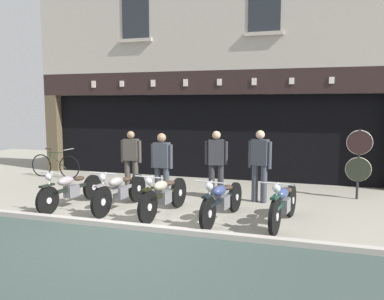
{
  "coord_description": "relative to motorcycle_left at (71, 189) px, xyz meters",
  "views": [
    {
      "loc": [
        3.17,
        -6.3,
        2.32
      ],
      "look_at": [
        0.37,
        2.78,
        1.19
      ],
      "focal_mm": 36.36,
      "sensor_mm": 36.0,
      "label": 1
    }
  ],
  "objects": [
    {
      "name": "leaning_bicycle",
      "position": [
        -2.58,
        2.93,
        -0.03
      ],
      "size": [
        1.77,
        0.5,
        0.96
      ],
      "rotation": [
        0.0,
        0.0,
        -1.58
      ],
      "color": "black",
      "rests_on": "ground"
    },
    {
      "name": "tyre_sign_pole",
      "position": [
        6.27,
        2.67,
        0.63
      ],
      "size": [
        0.6,
        0.06,
        1.71
      ],
      "color": "#232328",
      "rests_on": "ground"
    },
    {
      "name": "salesman_left",
      "position": [
        0.63,
        1.81,
        0.48
      ],
      "size": [
        0.56,
        0.27,
        1.61
      ],
      "rotation": [
        0.0,
        0.0,
        3.25
      ],
      "color": "#47423D",
      "rests_on": "ground"
    },
    {
      "name": "shopkeeper_center",
      "position": [
        1.73,
        1.22,
        0.49
      ],
      "size": [
        0.56,
        0.25,
        1.62
      ],
      "rotation": [
        0.0,
        0.0,
        3.1
      ],
      "color": "#3D424C",
      "rests_on": "ground"
    },
    {
      "name": "motorcycle_right",
      "position": [
        4.69,
        0.03,
        0.02
      ],
      "size": [
        0.62,
        1.96,
        0.93
      ],
      "rotation": [
        0.0,
        0.0,
        2.98
      ],
      "color": "black",
      "rests_on": "ground"
    },
    {
      "name": "shop_facade",
      "position": [
        1.98,
        5.88,
        1.39
      ],
      "size": [
        11.5,
        4.42,
        6.81
      ],
      "color": "black",
      "rests_on": "ground"
    },
    {
      "name": "advert_board_near",
      "position": [
        0.23,
        4.3,
        1.25
      ],
      "size": [
        0.65,
        0.03,
        1.06
      ],
      "color": "beige"
    },
    {
      "name": "motorcycle_center_right",
      "position": [
        3.5,
        -0.02,
        0.01
      ],
      "size": [
        0.62,
        2.05,
        0.91
      ],
      "rotation": [
        0.0,
        0.0,
        2.98
      ],
      "color": "black",
      "rests_on": "ground"
    },
    {
      "name": "salesman_right",
      "position": [
        2.95,
        1.75,
        0.51
      ],
      "size": [
        0.55,
        0.3,
        1.67
      ],
      "rotation": [
        0.0,
        0.0,
        3.37
      ],
      "color": "#2D2D33",
      "rests_on": "ground"
    },
    {
      "name": "motorcycle_center",
      "position": [
        2.25,
        -0.0,
        0.02
      ],
      "size": [
        0.62,
        2.01,
        0.92
      ],
      "rotation": [
        0.0,
        0.0,
        3.02
      ],
      "color": "black",
      "rests_on": "ground"
    },
    {
      "name": "ground",
      "position": [
        1.98,
        -2.08,
        -0.45
      ],
      "size": [
        23.2,
        22.0,
        0.18
      ],
      "color": "gray"
    },
    {
      "name": "assistant_far_right",
      "position": [
        4.02,
        1.68,
        0.54
      ],
      "size": [
        0.55,
        0.29,
        1.71
      ],
      "rotation": [
        0.0,
        0.0,
        2.96
      ],
      "color": "#3D424C",
      "rests_on": "ground"
    },
    {
      "name": "motorcycle_left",
      "position": [
        0.0,
        0.0,
        0.0
      ],
      "size": [
        0.62,
        2.04,
        0.89
      ],
      "rotation": [
        0.0,
        0.0,
        3.01
      ],
      "color": "black",
      "rests_on": "ground"
    },
    {
      "name": "motorcycle_center_left",
      "position": [
        1.17,
        0.14,
        0.02
      ],
      "size": [
        0.62,
        2.06,
        0.92
      ],
      "rotation": [
        0.0,
        0.0,
        3.04
      ],
      "color": "black",
      "rests_on": "ground"
    }
  ]
}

